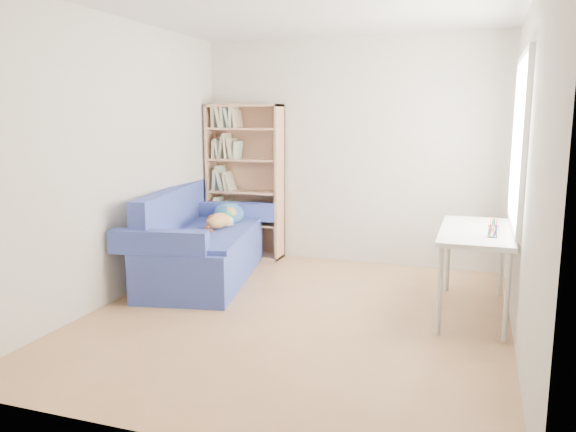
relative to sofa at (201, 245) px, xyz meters
The scene contains 6 objects.
ground 1.58m from the sofa, 31.00° to the right, with size 4.00×4.00×0.00m, color #A07248.
room_shell 2.06m from the sofa, 28.14° to the right, with size 3.54×4.04×2.62m.
sofa is the anchor object (origin of this frame).
bookshelf 1.16m from the sofa, 86.48° to the left, with size 0.92×0.29×1.85m.
desk 2.78m from the sofa, ahead, with size 0.59×1.29×0.75m.
pen_cup 2.96m from the sofa, ahead, with size 0.09×0.09×0.16m.
Camera 1 is at (1.42, -4.40, 1.70)m, focal length 35.00 mm.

